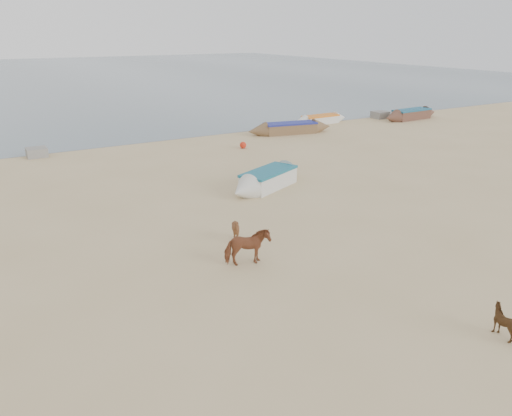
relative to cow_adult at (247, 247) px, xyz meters
The scene contains 8 objects.
ground 2.48m from the cow_adult, 44.55° to the right, with size 140.00×140.00×0.00m, color tan.
sea 80.34m from the cow_adult, 88.78° to the left, with size 160.00×160.00×0.00m, color slate.
cow_adult is the anchor object (origin of this frame).
calf_front 1.95m from the cow_adult, 72.81° to the left, with size 0.76×0.85×0.94m, color #58331B.
calf_right 7.95m from the cow_adult, 62.17° to the right, with size 0.80×0.69×0.81m, color brown.
near_canoe 8.77m from the cow_adult, 53.41° to the left, with size 5.55×1.36×0.90m, color silver, non-canonical shape.
waterline_canoes 18.30m from the cow_adult, 85.22° to the left, with size 57.71×4.18×0.91m.
beach_clutter 19.29m from the cow_adult, 71.51° to the left, with size 44.19×5.25×0.64m.
Camera 1 is at (-9.18, -11.57, 7.48)m, focal length 35.00 mm.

